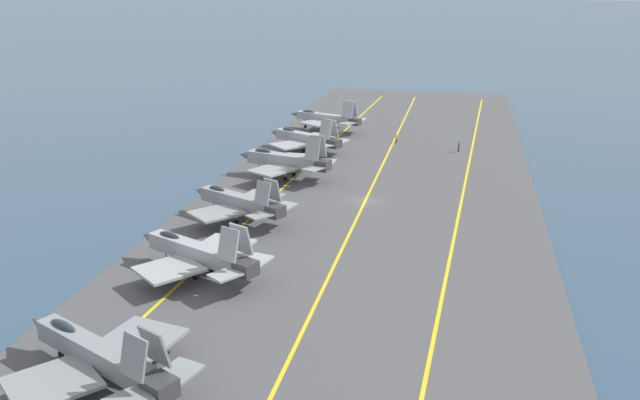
# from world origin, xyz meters

# --- Properties ---
(ground_plane) EXTENTS (2000.00, 2000.00, 0.00)m
(ground_plane) POSITION_xyz_m (0.00, 0.00, 0.00)
(ground_plane) COLOR #334C66
(carrier_deck) EXTENTS (193.99, 46.36, 0.40)m
(carrier_deck) POSITION_xyz_m (0.00, 0.00, 0.20)
(carrier_deck) COLOR #4C4C4F
(carrier_deck) RESTS_ON ground
(deck_stripe_foul_line) EXTENTS (174.42, 8.37, 0.01)m
(deck_stripe_foul_line) POSITION_xyz_m (0.00, -12.75, 0.40)
(deck_stripe_foul_line) COLOR yellow
(deck_stripe_foul_line) RESTS_ON carrier_deck
(deck_stripe_centerline) EXTENTS (174.59, 0.36, 0.01)m
(deck_stripe_centerline) POSITION_xyz_m (0.00, 0.00, 0.40)
(deck_stripe_centerline) COLOR yellow
(deck_stripe_centerline) RESTS_ON carrier_deck
(deck_stripe_edge_line) EXTENTS (174.40, 8.85, 0.01)m
(deck_stripe_edge_line) POSITION_xyz_m (0.00, 12.75, 0.40)
(deck_stripe_edge_line) COLOR yellow
(deck_stripe_edge_line) RESTS_ON carrier_deck
(parked_jet_nearest) EXTENTS (14.28, 17.05, 6.03)m
(parked_jet_nearest) POSITION_xyz_m (-47.16, 13.23, 2.64)
(parked_jet_nearest) COLOR gray
(parked_jet_nearest) RESTS_ON carrier_deck
(parked_jet_second) EXTENTS (13.91, 16.16, 6.40)m
(parked_jet_second) POSITION_xyz_m (-27.31, 13.30, 2.79)
(parked_jet_second) COLOR #9EA3A8
(parked_jet_second) RESTS_ON carrier_deck
(parked_jet_third) EXTENTS (13.65, 14.99, 6.18)m
(parked_jet_third) POSITION_xyz_m (-11.00, 14.38, 2.92)
(parked_jet_third) COLOR gray
(parked_jet_third) RESTS_ON carrier_deck
(parked_jet_fourth) EXTENTS (14.05, 15.79, 7.02)m
(parked_jet_fourth) POSITION_xyz_m (8.84, 13.66, 3.14)
(parked_jet_fourth) COLOR #93999E
(parked_jet_fourth) RESTS_ON carrier_deck
(parked_jet_fifth) EXTENTS (14.04, 15.74, 6.17)m
(parked_jet_fifth) POSITION_xyz_m (26.14, 14.55, 2.66)
(parked_jet_fifth) COLOR #9EA3A8
(parked_jet_fifth) RESTS_ON carrier_deck
(parked_jet_sixth) EXTENTS (12.00, 16.31, 6.43)m
(parked_jet_sixth) POSITION_xyz_m (43.03, 14.23, 3.00)
(parked_jet_sixth) COLOR #9EA3A8
(parked_jet_sixth) RESTS_ON carrier_deck
(crew_purple_vest) EXTENTS (0.41, 0.31, 1.86)m
(crew_purple_vest) POSITION_xyz_m (30.98, -11.97, 1.43)
(crew_purple_vest) COLOR #232328
(crew_purple_vest) RESTS_ON carrier_deck
(crew_yellow_vest) EXTENTS (0.42, 0.33, 1.70)m
(crew_yellow_vest) POSITION_xyz_m (35.64, -0.54, 1.34)
(crew_yellow_vest) COLOR #232328
(crew_yellow_vest) RESTS_ON carrier_deck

